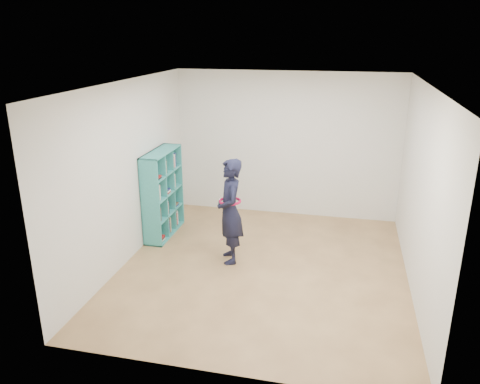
# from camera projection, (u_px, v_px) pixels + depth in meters

# --- Properties ---
(floor) EXTENTS (4.50, 4.50, 0.00)m
(floor) POSITION_uv_depth(u_px,v_px,m) (263.00, 268.00, 6.72)
(floor) COLOR brown
(floor) RESTS_ON ground
(ceiling) EXTENTS (4.50, 4.50, 0.00)m
(ceiling) POSITION_uv_depth(u_px,v_px,m) (266.00, 84.00, 5.88)
(ceiling) COLOR white
(ceiling) RESTS_ON wall_back
(wall_left) EXTENTS (0.02, 4.50, 2.60)m
(wall_left) POSITION_uv_depth(u_px,v_px,m) (128.00, 173.00, 6.72)
(wall_left) COLOR silver
(wall_left) RESTS_ON floor
(wall_right) EXTENTS (0.02, 4.50, 2.60)m
(wall_right) POSITION_uv_depth(u_px,v_px,m) (421.00, 193.00, 5.88)
(wall_right) COLOR silver
(wall_right) RESTS_ON floor
(wall_back) EXTENTS (4.00, 0.02, 2.60)m
(wall_back) POSITION_uv_depth(u_px,v_px,m) (286.00, 145.00, 8.38)
(wall_back) COLOR silver
(wall_back) RESTS_ON floor
(wall_front) EXTENTS (4.00, 0.02, 2.60)m
(wall_front) POSITION_uv_depth(u_px,v_px,m) (221.00, 256.00, 4.23)
(wall_front) COLOR silver
(wall_front) RESTS_ON floor
(bookshelf) EXTENTS (0.31, 1.07, 1.43)m
(bookshelf) POSITION_uv_depth(u_px,v_px,m) (161.00, 194.00, 7.67)
(bookshelf) COLOR teal
(bookshelf) RESTS_ON floor
(person) EXTENTS (0.55, 0.66, 1.55)m
(person) POSITION_uv_depth(u_px,v_px,m) (230.00, 211.00, 6.72)
(person) COLOR black
(person) RESTS_ON floor
(smartphone) EXTENTS (0.07, 0.09, 0.14)m
(smartphone) POSITION_uv_depth(u_px,v_px,m) (220.00, 203.00, 6.75)
(smartphone) COLOR silver
(smartphone) RESTS_ON person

